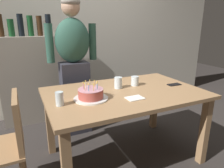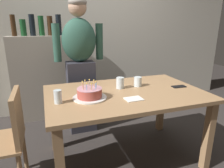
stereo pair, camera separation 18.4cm
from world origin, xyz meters
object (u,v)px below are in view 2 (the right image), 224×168
person_man_bearded (80,65)px  water_glass_side (120,83)px  birthday_cake (90,94)px  napkin_stack (134,99)px  water_glass_far (138,82)px  water_glass_near (58,97)px  dining_chair (7,136)px  cell_phone (179,87)px

person_man_bearded → water_glass_side: bearing=114.1°
birthday_cake → water_glass_side: 0.40m
birthday_cake → napkin_stack: bearing=-22.8°
water_glass_far → water_glass_near: bearing=-165.5°
person_man_bearded → dining_chair: 1.19m
dining_chair → napkin_stack: bearing=83.2°
water_glass_far → water_glass_side: size_ratio=0.87×
water_glass_far → napkin_stack: 0.40m
water_glass_near → dining_chair: 0.50m
water_glass_near → water_glass_side: 0.66m
birthday_cake → water_glass_side: birthday_cake is taller
cell_phone → dining_chair: (-1.64, -0.05, -0.23)m
water_glass_side → napkin_stack: water_glass_side is taller
water_glass_near → water_glass_side: same height
water_glass_near → water_glass_far: 0.86m
birthday_cake → water_glass_near: birthday_cake is taller
water_glass_near → person_man_bearded: 0.91m
water_glass_near → water_glass_side: bearing=18.2°
water_glass_near → water_glass_far: water_glass_near is taller
birthday_cake → dining_chair: (-0.69, -0.03, -0.27)m
cell_phone → person_man_bearded: 1.19m
water_glass_side → cell_phone: 0.62m
water_glass_near → water_glass_far: (0.83, 0.21, -0.01)m
cell_phone → water_glass_side: bearing=167.9°
birthday_cake → napkin_stack: size_ratio=1.98×
water_glass_far → dining_chair: (-1.25, -0.21, -0.27)m
water_glass_far → person_man_bearded: size_ratio=0.06×
person_man_bearded → dining_chair: size_ratio=1.90×
birthday_cake → water_glass_side: (0.36, 0.18, 0.01)m
water_glass_near → person_man_bearded: size_ratio=0.07×
dining_chair → cell_phone: bearing=91.8°
birthday_cake → water_glass_near: size_ratio=2.63×
water_glass_near → water_glass_far: bearing=14.5°
napkin_stack → birthday_cake: bearing=157.2°
water_glass_near → person_man_bearded: person_man_bearded is taller
water_glass_near → dining_chair: (-0.42, 0.00, -0.28)m
birthday_cake → person_man_bearded: 0.83m
napkin_stack → dining_chair: bearing=173.2°
dining_chair → birthday_cake: bearing=92.1°
birthday_cake → water_glass_side: bearing=26.8°
water_glass_far → water_glass_side: bearing=-177.4°
birthday_cake → water_glass_far: size_ratio=3.01×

